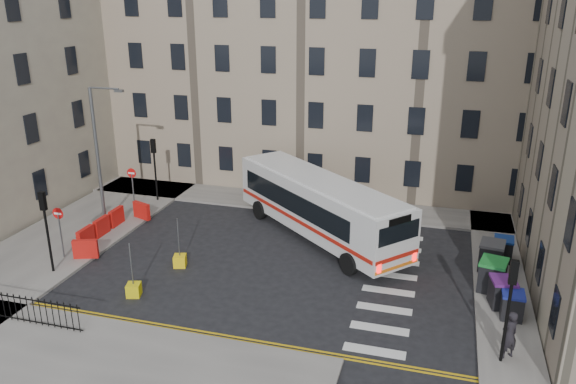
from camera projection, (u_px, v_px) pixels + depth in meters
The scene contains 23 objects.
ground at pixel (311, 269), 28.03m from camera, with size 120.00×120.00×0.00m, color black.
pavement_north at pixel (254, 199), 37.36m from camera, with size 36.00×3.20×0.15m, color slate.
pavement_east at pixel (496, 255), 29.29m from camera, with size 2.40×26.00×0.15m, color slate.
pavement_west at pixel (81, 229), 32.56m from camera, with size 6.00×22.00×0.15m, color slate.
pavement_sw at pixel (63, 362), 20.77m from camera, with size 20.00×6.00×0.15m, color slate.
terrace_north at pixel (270, 57), 41.02m from camera, with size 38.30×10.80×17.20m.
traffic_light_east at pixel (510, 296), 19.85m from camera, with size 0.28×0.22×4.10m.
traffic_light_nw at pixel (154, 160), 36.09m from camera, with size 0.28×0.22×4.10m.
traffic_light_sw at pixel (45, 219), 26.57m from camera, with size 0.28×0.22×4.10m.
streetlamp at pixel (97, 155), 31.78m from camera, with size 0.50×0.22×8.14m.
no_entry_north at pixel (132, 180), 34.67m from camera, with size 0.60×0.08×3.00m.
no_entry_south at pixel (59, 222), 28.33m from camera, with size 0.60×0.08×3.00m.
roadworks_barriers at pixel (107, 227), 31.35m from camera, with size 1.66×6.26×1.00m.
iron_railings at pixel (1, 305), 23.28m from camera, with size 7.80×0.04×1.20m.
bus at pixel (319, 205), 31.01m from camera, with size 11.26×10.29×3.40m.
wheelie_bin_a at pixel (512, 305), 23.37m from camera, with size 0.92×1.05×1.15m.
wheelie_bin_b at pixel (502, 292), 24.22m from camera, with size 1.20×1.32×1.28m.
wheelie_bin_c at pixel (492, 275), 25.51m from camera, with size 1.41×1.54×1.46m.
wheelie_bin_d at pixel (491, 256), 27.43m from camera, with size 1.31×1.45×1.43m.
wheelie_bin_e at pixel (503, 249), 28.43m from camera, with size 1.03×1.16×1.20m.
pedestrian at pixel (509, 335), 20.66m from camera, with size 0.70×0.46×1.91m, color black.
bollard_yellow at pixel (180, 261), 28.17m from camera, with size 0.60×0.60×0.60m, color yellow.
bollard_chevron at pixel (134, 290), 25.41m from camera, with size 0.60×0.60×0.60m, color yellow.
Camera 1 is at (5.85, -24.49, 12.96)m, focal length 35.00 mm.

